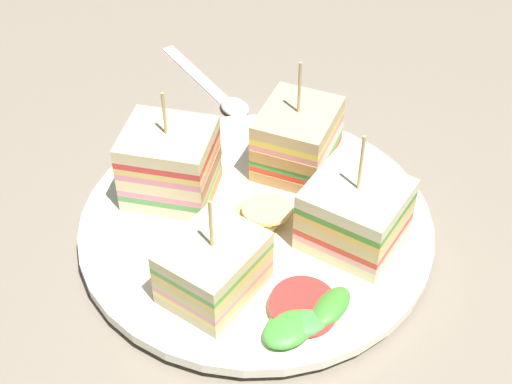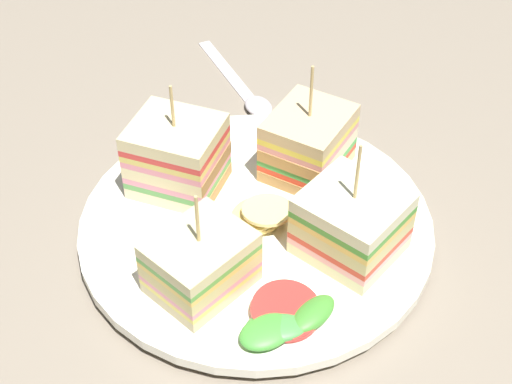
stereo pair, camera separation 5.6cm
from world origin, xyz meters
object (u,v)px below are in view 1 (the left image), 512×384
(sandwich_wedge_3, at_px, (170,164))
(chip_pile, at_px, (259,214))
(plate, at_px, (256,226))
(spoon, at_px, (222,96))
(sandwich_wedge_0, at_px, (214,268))
(sandwich_wedge_1, at_px, (354,214))
(sandwich_wedge_2, at_px, (297,139))

(sandwich_wedge_3, bearing_deg, chip_pile, -13.10)
(plate, xyz_separation_m, spoon, (0.18, 0.04, -0.01))
(plate, relative_size, sandwich_wedge_3, 2.82)
(sandwich_wedge_3, height_order, chip_pile, sandwich_wedge_3)
(plate, distance_m, sandwich_wedge_0, 0.08)
(plate, xyz_separation_m, sandwich_wedge_0, (-0.07, 0.02, 0.03))
(sandwich_wedge_0, distance_m, sandwich_wedge_3, 0.11)
(sandwich_wedge_0, relative_size, spoon, 0.66)
(sandwich_wedge_1, relative_size, spoon, 0.76)
(sandwich_wedge_3, xyz_separation_m, chip_pile, (-0.03, -0.07, -0.02))
(plate, relative_size, chip_pile, 4.23)
(plate, bearing_deg, chip_pile, -96.90)
(chip_pile, bearing_deg, plate, 83.10)
(sandwich_wedge_1, relative_size, sandwich_wedge_2, 0.99)
(sandwich_wedge_1, distance_m, spoon, 0.23)
(sandwich_wedge_1, height_order, sandwich_wedge_3, sandwich_wedge_1)
(sandwich_wedge_0, distance_m, sandwich_wedge_2, 0.15)
(plate, height_order, sandwich_wedge_2, sandwich_wedge_2)
(sandwich_wedge_2, relative_size, chip_pile, 1.55)
(sandwich_wedge_2, distance_m, chip_pile, 0.08)
(sandwich_wedge_2, height_order, sandwich_wedge_3, sandwich_wedge_2)
(sandwich_wedge_0, relative_size, sandwich_wedge_2, 0.86)
(sandwich_wedge_2, distance_m, sandwich_wedge_3, 0.11)
(chip_pile, xyz_separation_m, spoon, (0.18, 0.05, -0.02))
(sandwich_wedge_0, bearing_deg, plate, 12.45)
(sandwich_wedge_2, height_order, spoon, sandwich_wedge_2)
(sandwich_wedge_1, bearing_deg, spoon, -30.45)
(sandwich_wedge_1, xyz_separation_m, sandwich_wedge_2, (0.08, 0.04, 0.00))
(sandwich_wedge_1, height_order, chip_pile, sandwich_wedge_1)
(sandwich_wedge_0, relative_size, sandwich_wedge_3, 0.89)
(plate, xyz_separation_m, sandwich_wedge_1, (-0.02, -0.07, 0.03))
(sandwich_wedge_1, xyz_separation_m, spoon, (0.19, 0.12, -0.04))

